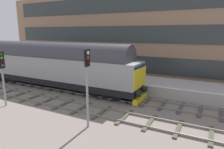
{
  "coord_description": "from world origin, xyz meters",
  "views": [
    {
      "loc": [
        -15.08,
        -9.55,
        5.69
      ],
      "look_at": [
        0.2,
        -1.53,
        2.0
      ],
      "focal_mm": 32.17,
      "sensor_mm": 36.0,
      "label": 1
    }
  ],
  "objects_px": {
    "signal_post_mid": "(2,71)",
    "waiting_passenger": "(100,66)",
    "platform_number_sign": "(144,72)",
    "signal_post_near": "(87,79)",
    "diesel_locomotive": "(53,64)"
  },
  "relations": [
    {
      "from": "signal_post_near",
      "to": "signal_post_mid",
      "type": "distance_m",
      "value": 7.77
    },
    {
      "from": "diesel_locomotive",
      "to": "signal_post_near",
      "type": "bearing_deg",
      "value": -125.04
    },
    {
      "from": "diesel_locomotive",
      "to": "signal_post_near",
      "type": "height_order",
      "value": "signal_post_near"
    },
    {
      "from": "signal_post_near",
      "to": "waiting_passenger",
      "type": "distance_m",
      "value": 10.3
    },
    {
      "from": "platform_number_sign",
      "to": "signal_post_near",
      "type": "bearing_deg",
      "value": 174.48
    },
    {
      "from": "diesel_locomotive",
      "to": "signal_post_mid",
      "type": "bearing_deg",
      "value": -175.81
    },
    {
      "from": "signal_post_mid",
      "to": "waiting_passenger",
      "type": "bearing_deg",
      "value": -18.94
    },
    {
      "from": "signal_post_mid",
      "to": "platform_number_sign",
      "type": "distance_m",
      "value": 11.61
    },
    {
      "from": "signal_post_near",
      "to": "waiting_passenger",
      "type": "xyz_separation_m",
      "value": [
        9.14,
        4.63,
        -1.04
      ]
    },
    {
      "from": "waiting_passenger",
      "to": "signal_post_mid",
      "type": "bearing_deg",
      "value": 75.69
    },
    {
      "from": "signal_post_mid",
      "to": "waiting_passenger",
      "type": "relative_size",
      "value": 2.59
    },
    {
      "from": "diesel_locomotive",
      "to": "platform_number_sign",
      "type": "relative_size",
      "value": 11.83
    },
    {
      "from": "diesel_locomotive",
      "to": "platform_number_sign",
      "type": "xyz_separation_m",
      "value": [
        2.11,
        -8.95,
        -0.39
      ]
    },
    {
      "from": "diesel_locomotive",
      "to": "signal_post_near",
      "type": "distance_m",
      "value": 10.02
    },
    {
      "from": "signal_post_near",
      "to": "signal_post_mid",
      "type": "height_order",
      "value": "signal_post_near"
    }
  ]
}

